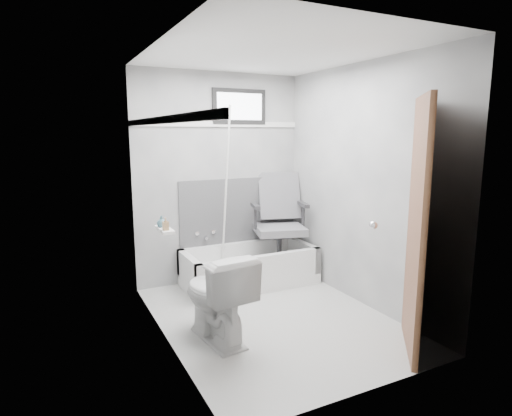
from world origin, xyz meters
TOP-DOWN VIEW (x-y plane):
  - floor at (0.00, 0.00)m, footprint 2.60×2.60m
  - ceiling at (0.00, 0.00)m, footprint 2.60×2.60m
  - wall_back at (0.00, 1.30)m, footprint 2.00×0.02m
  - wall_front at (0.00, -1.30)m, footprint 2.00×0.02m
  - wall_left at (-1.00, 0.00)m, footprint 0.02×2.60m
  - wall_right at (1.00, 0.00)m, footprint 0.02×2.60m
  - bathtub at (0.21, 0.93)m, footprint 1.50×0.70m
  - office_chair at (0.61, 0.95)m, footprint 0.81×0.81m
  - toilet at (-0.62, -0.15)m, footprint 0.51×0.82m
  - door at (0.98, -1.28)m, footprint 0.78×0.78m
  - window at (0.25, 1.29)m, footprint 0.66×0.04m
  - backerboard at (0.25, 1.29)m, footprint 1.50×0.02m
  - trim_back at (0.00, 1.29)m, footprint 2.00×0.02m
  - trim_left at (-0.99, 0.00)m, footprint 0.02×2.60m
  - pole at (-0.02, 1.06)m, footprint 0.02×0.32m
  - shelf at (-0.93, 0.26)m, footprint 0.10×0.32m
  - soap_bottle_a at (-0.94, 0.18)m, footprint 0.05×0.05m
  - soap_bottle_b at (-0.94, 0.32)m, footprint 0.11×0.11m
  - faucet at (-0.20, 1.27)m, footprint 0.26×0.10m

SIDE VIEW (x-z plane):
  - floor at x=0.00m, z-range 0.00..0.00m
  - bathtub at x=0.21m, z-range 0.00..0.42m
  - toilet at x=-0.62m, z-range 0.00..0.76m
  - faucet at x=-0.20m, z-range 0.47..0.63m
  - office_chair at x=0.61m, z-range 0.12..1.26m
  - backerboard at x=0.25m, z-range 0.41..1.19m
  - shelf at x=-0.93m, z-range 0.89..0.91m
  - soap_bottle_b at x=-0.94m, z-range 0.91..1.01m
  - soap_bottle_a at x=-0.94m, z-range 0.91..1.02m
  - door at x=0.98m, z-range 0.00..2.00m
  - pole at x=-0.02m, z-range 0.08..2.02m
  - wall_back at x=0.00m, z-range 0.00..2.40m
  - wall_front at x=0.00m, z-range 0.00..2.40m
  - wall_left at x=-1.00m, z-range 0.00..2.40m
  - wall_right at x=1.00m, z-range 0.00..2.40m
  - trim_back at x=0.00m, z-range 1.79..1.85m
  - trim_left at x=-0.99m, z-range 1.79..1.85m
  - window at x=0.25m, z-range 1.82..2.22m
  - ceiling at x=0.00m, z-range 2.40..2.40m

